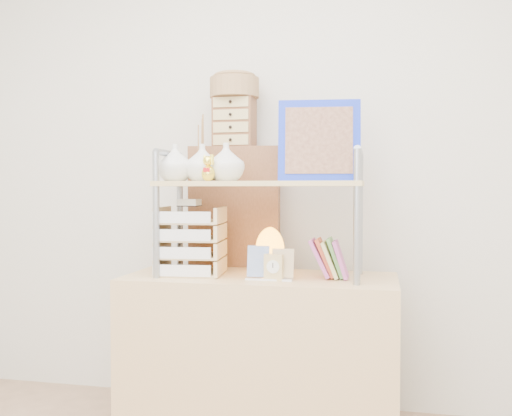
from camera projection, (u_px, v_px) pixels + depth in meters
The scene contains 10 objects.
room_shell at pixel (205, 5), 1.72m from camera, with size 3.42×3.41×2.61m.
desk at pixel (260, 359), 2.55m from camera, with size 1.20×0.50×0.75m, color tan.
cabinet at pixel (236, 278), 2.94m from camera, with size 0.45×0.24×1.35m, color brown.
hutch at pixel (240, 175), 2.55m from camera, with size 0.92×0.34×0.79m.
letter_tray at pixel (190, 244), 2.58m from camera, with size 0.30×0.29×0.34m.
salt_lamp at pixel (270, 250), 2.60m from camera, with size 0.14×0.13×0.21m.
desk_clock at pixel (274, 267), 2.41m from camera, with size 0.08×0.04×0.11m.
postcard_stand at pixel (270, 270), 2.43m from camera, with size 0.20×0.06×0.14m.
drawer_chest at pixel (234, 123), 2.90m from camera, with size 0.20×0.16×0.25m.
woven_basket at pixel (234, 88), 2.89m from camera, with size 0.25×0.25×0.10m, color brown.
Camera 1 is at (0.52, -1.27, 1.14)m, focal length 40.00 mm.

